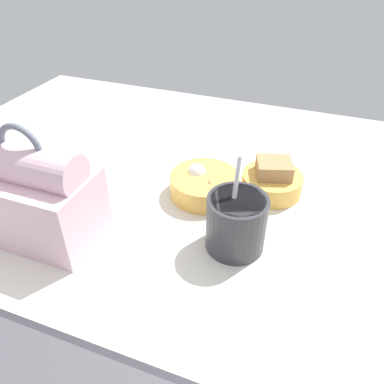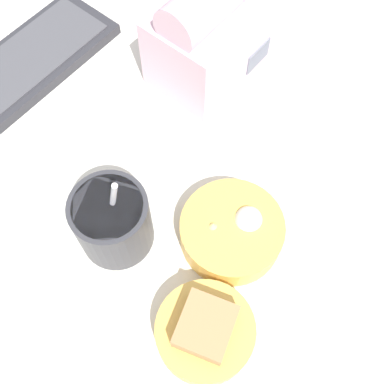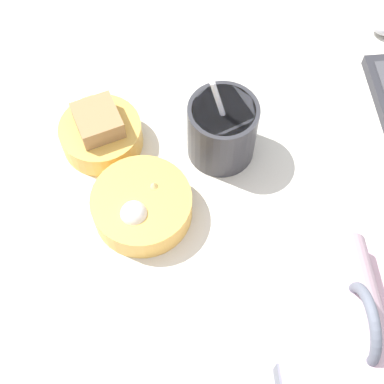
{
  "view_description": "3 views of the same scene",
  "coord_description": "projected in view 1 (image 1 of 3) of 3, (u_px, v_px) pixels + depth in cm",
  "views": [
    {
      "loc": [
        -17.89,
        48.91,
        46.11
      ],
      "look_at": [
        0.83,
        -0.82,
        7.0
      ],
      "focal_mm": 35.0,
      "sensor_mm": 36.0,
      "label": 1
    },
    {
      "loc": [
        -20.24,
        -18.16,
        62.43
      ],
      "look_at": [
        0.83,
        -0.82,
        7.0
      ],
      "focal_mm": 45.0,
      "sensor_mm": 36.0,
      "label": 2
    },
    {
      "loc": [
        33.79,
        -3.87,
        67.86
      ],
      "look_at": [
        0.83,
        -0.82,
        7.0
      ],
      "focal_mm": 50.0,
      "sensor_mm": 36.0,
      "label": 3
    }
  ],
  "objects": [
    {
      "name": "soup_cup",
      "position": [
        236.0,
        222.0,
        0.59
      ],
      "size": [
        9.69,
        9.69,
        16.02
      ],
      "color": "#333338",
      "rests_on": "desk_surface"
    },
    {
      "name": "bento_bowl_sandwich",
      "position": [
        272.0,
        181.0,
        0.73
      ],
      "size": [
        11.77,
        11.77,
        7.04
      ],
      "color": "#EAB24C",
      "rests_on": "desk_surface"
    },
    {
      "name": "lunch_bag",
      "position": [
        36.0,
        196.0,
        0.6
      ],
      "size": [
        19.32,
        12.47,
        20.81
      ],
      "color": "beige",
      "rests_on": "desk_surface"
    },
    {
      "name": "desk_surface",
      "position": [
        195.0,
        222.0,
        0.69
      ],
      "size": [
        140.0,
        110.0,
        2.0
      ],
      "color": "silver",
      "rests_on": "ground"
    },
    {
      "name": "bento_bowl_snacks",
      "position": [
        204.0,
        184.0,
        0.73
      ],
      "size": [
        13.45,
        13.45,
        5.78
      ],
      "color": "#EAB24C",
      "rests_on": "desk_surface"
    }
  ]
}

